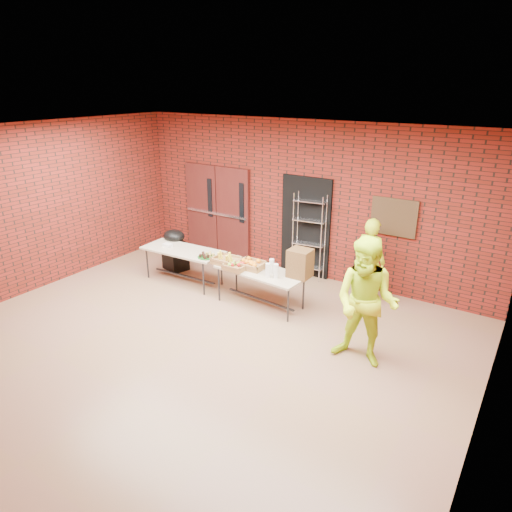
% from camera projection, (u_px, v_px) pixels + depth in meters
% --- Properties ---
extents(room, '(8.08, 7.08, 3.28)m').
position_uv_depth(room, '(190.00, 249.00, 6.61)').
color(room, '#8C6A4B').
rests_on(room, ground).
extents(double_doors, '(1.78, 0.12, 2.10)m').
position_uv_depth(double_doors, '(217.00, 211.00, 10.62)').
color(double_doors, '#451813').
rests_on(double_doors, room).
extents(dark_doorway, '(1.10, 0.06, 2.10)m').
position_uv_depth(dark_doorway, '(306.00, 227.00, 9.46)').
color(dark_doorway, black).
rests_on(dark_doorway, room).
extents(bronze_plaque, '(0.85, 0.04, 0.70)m').
position_uv_depth(bronze_plaque, '(394.00, 217.00, 8.35)').
color(bronze_plaque, '#3E2819').
rests_on(bronze_plaque, room).
extents(wire_rack, '(0.68, 0.31, 1.80)m').
position_uv_depth(wire_rack, '(309.00, 237.00, 9.32)').
color(wire_rack, silver).
rests_on(wire_rack, room).
extents(table_left, '(1.73, 0.79, 0.70)m').
position_uv_depth(table_left, '(183.00, 252.00, 9.23)').
color(table_left, tan).
rests_on(table_left, room).
extents(table_right, '(1.72, 0.82, 0.69)m').
position_uv_depth(table_right, '(260.00, 274.00, 8.23)').
color(table_right, tan).
rests_on(table_right, room).
extents(basket_bananas, '(0.49, 0.38, 0.15)m').
position_uv_depth(basket_bananas, '(227.00, 260.00, 8.51)').
color(basket_bananas, olive).
rests_on(basket_bananas, table_right).
extents(basket_oranges, '(0.49, 0.38, 0.15)m').
position_uv_depth(basket_oranges, '(251.00, 264.00, 8.31)').
color(basket_oranges, olive).
rests_on(basket_oranges, table_right).
extents(basket_apples, '(0.41, 0.32, 0.13)m').
position_uv_depth(basket_apples, '(235.00, 266.00, 8.26)').
color(basket_apples, olive).
rests_on(basket_apples, table_right).
extents(muffin_tray, '(0.36, 0.36, 0.09)m').
position_uv_depth(muffin_tray, '(207.00, 255.00, 8.79)').
color(muffin_tray, '#155118').
rests_on(muffin_tray, table_left).
extents(napkin_box, '(0.19, 0.13, 0.06)m').
position_uv_depth(napkin_box, '(168.00, 245.00, 9.35)').
color(napkin_box, silver).
rests_on(napkin_box, table_left).
extents(coffee_dispenser, '(0.38, 0.34, 0.50)m').
position_uv_depth(coffee_dispenser, '(300.00, 263.00, 7.88)').
color(coffee_dispenser, brown).
rests_on(coffee_dispenser, table_right).
extents(cup_stack_front, '(0.08, 0.08, 0.25)m').
position_uv_depth(cup_stack_front, '(268.00, 270.00, 7.89)').
color(cup_stack_front, silver).
rests_on(cup_stack_front, table_right).
extents(cup_stack_mid, '(0.09, 0.09, 0.26)m').
position_uv_depth(cup_stack_mid, '(276.00, 271.00, 7.86)').
color(cup_stack_mid, silver).
rests_on(cup_stack_mid, table_right).
extents(cup_stack_back, '(0.09, 0.09, 0.26)m').
position_uv_depth(cup_stack_back, '(272.00, 266.00, 8.07)').
color(cup_stack_back, silver).
rests_on(cup_stack_back, table_right).
extents(covered_grill, '(0.58, 0.53, 0.90)m').
position_uv_depth(covered_grill, '(175.00, 250.00, 9.91)').
color(covered_grill, black).
rests_on(covered_grill, room).
extents(volunteer_woman, '(0.63, 0.45, 1.61)m').
position_uv_depth(volunteer_woman, '(370.00, 260.00, 8.35)').
color(volunteer_woman, '#CDFA1B').
rests_on(volunteer_woman, room).
extents(volunteer_man, '(0.95, 0.75, 1.92)m').
position_uv_depth(volunteer_man, '(366.00, 303.00, 6.41)').
color(volunteer_man, '#CDFA1B').
rests_on(volunteer_man, room).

